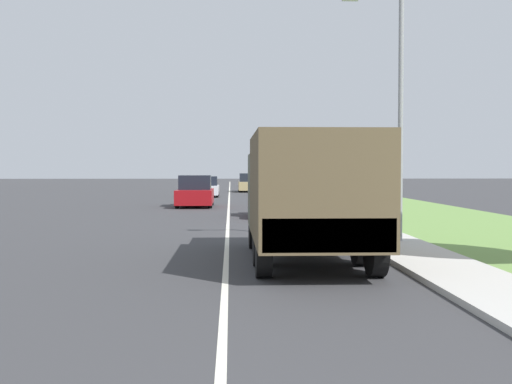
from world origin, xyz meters
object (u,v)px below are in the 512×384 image
Objects in this scene: car_nearest_ahead at (271,200)px; car_fourth_ahead at (249,184)px; military_truck at (307,191)px; car_second_ahead at (195,193)px; lamp_post at (393,92)px; car_third_ahead at (206,188)px.

car_fourth_ahead reaches higher than car_nearest_ahead.
military_truck is 21.24m from car_second_ahead.
car_nearest_ahead is (0.06, 13.64, -0.89)m from military_truck.
car_fourth_ahead is at bearing 80.99° from car_second_ahead.
car_nearest_ahead is at bearing -89.69° from car_fourth_ahead.
military_truck is at bearing -90.27° from car_nearest_ahead.
military_truck reaches higher than car_fourth_ahead.
car_fourth_ahead is 40.57m from lamp_post.
car_second_ahead is 0.90× the size of car_fourth_ahead.
military_truck is 1.54× the size of car_second_ahead.
lamp_post is (2.81, -40.33, 3.44)m from car_fourth_ahead.
lamp_post is (2.71, 3.09, 2.59)m from military_truck.
lamp_post is at bearing -78.31° from car_third_ahead.
lamp_post is at bearing -75.90° from car_nearest_ahead.
car_fourth_ahead is (3.44, 10.13, 0.06)m from car_third_ahead.
car_third_ahead is (-3.54, 33.29, -0.91)m from military_truck.
military_truck is 33.49m from car_third_ahead.
lamp_post reaches higher than military_truck.
car_second_ahead reaches higher than car_nearest_ahead.
car_second_ahead is 19.23m from lamp_post.
car_nearest_ahead reaches higher than car_third_ahead.
lamp_post is (2.65, -10.55, 3.48)m from car_nearest_ahead.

